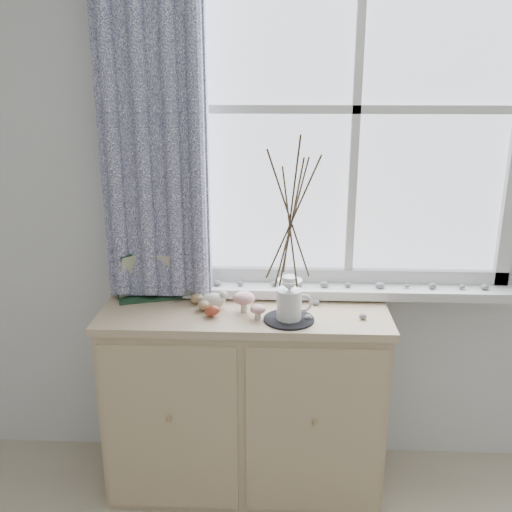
# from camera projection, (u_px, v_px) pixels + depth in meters

# --- Properties ---
(room_shell) EXTENTS (4.04, 4.04, 2.62)m
(room_shell) POSITION_uv_depth(u_px,v_px,m) (292.00, 200.00, 0.59)
(room_shell) COLOR silver
(room_shell) RESTS_ON ground
(sideboard) EXTENTS (1.20, 0.45, 0.85)m
(sideboard) POSITION_uv_depth(u_px,v_px,m) (245.00, 399.00, 2.50)
(sideboard) COLOR tan
(sideboard) RESTS_ON ground
(botanical_book) EXTENTS (0.33, 0.22, 0.22)m
(botanical_book) POSITION_uv_depth(u_px,v_px,m) (148.00, 277.00, 2.44)
(botanical_book) COLOR #1D3C26
(botanical_book) RESTS_ON sideboard
(toadstool_cluster) EXTENTS (0.14, 0.15, 0.09)m
(toadstool_cluster) POSITION_uv_depth(u_px,v_px,m) (247.00, 301.00, 2.32)
(toadstool_cluster) COLOR beige
(toadstool_cluster) RESTS_ON sideboard
(wooden_eggs) EXTENTS (0.13, 0.17, 0.07)m
(wooden_eggs) POSITION_uv_depth(u_px,v_px,m) (204.00, 305.00, 2.36)
(wooden_eggs) COLOR tan
(wooden_eggs) RESTS_ON sideboard
(songbird_figurine) EXTENTS (0.15, 0.09, 0.08)m
(songbird_figurine) POSITION_uv_depth(u_px,v_px,m) (213.00, 300.00, 2.38)
(songbird_figurine) COLOR silver
(songbird_figurine) RESTS_ON sideboard
(crocheted_doily) EXTENTS (0.20, 0.20, 0.01)m
(crocheted_doily) POSITION_uv_depth(u_px,v_px,m) (289.00, 319.00, 2.27)
(crocheted_doily) COLOR black
(crocheted_doily) RESTS_ON sideboard
(twig_pitcher) EXTENTS (0.30, 0.30, 0.75)m
(twig_pitcher) POSITION_uv_depth(u_px,v_px,m) (291.00, 215.00, 2.14)
(twig_pitcher) COLOR white
(twig_pitcher) RESTS_ON crocheted_doily
(sideboard_pebbles) EXTENTS (0.33, 0.23, 0.02)m
(sideboard_pebbles) POSITION_uv_depth(u_px,v_px,m) (318.00, 308.00, 2.36)
(sideboard_pebbles) COLOR #959698
(sideboard_pebbles) RESTS_ON sideboard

